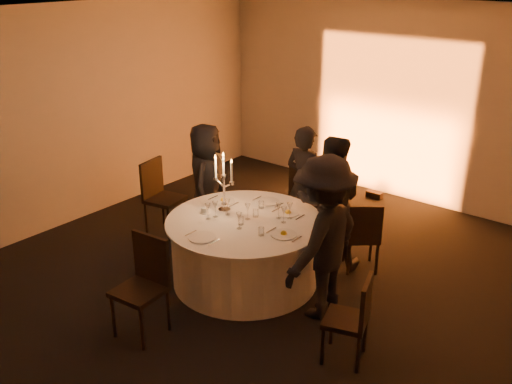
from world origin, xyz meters
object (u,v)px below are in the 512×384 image
Objects in this scene: chair_right at (354,315)px; guest_left at (206,181)px; chair_back_right at (363,233)px; guest_back_left at (305,184)px; chair_left at (159,192)px; coffee_cup at (204,210)px; chair_front at (144,280)px; guest_back_right at (330,203)px; chair_back_left at (305,194)px; candelabra at (224,191)px; guest_right at (323,238)px; banquet_table at (245,250)px.

guest_left is (-2.86, 1.10, 0.29)m from chair_right.
chair_back_right is 0.57× the size of guest_back_left.
guest_left is at bearing 36.95° from guest_back_left.
chair_left is at bearing 91.33° from guest_left.
guest_back_left is at bearing 73.91° from coffee_cup.
chair_front is 2.41m from guest_back_right.
guest_back_left is (1.08, 0.71, 0.00)m from guest_left.
guest_back_left is 0.74m from guest_back_right.
chair_back_left is at bearing 81.54° from coffee_cup.
chair_left is 1.48m from candelabra.
chair_right is (0.74, -1.52, -0.01)m from chair_back_right.
candelabra reaches higher than chair_back_right.
guest_back_left reaches higher than chair_right.
chair_back_right is at bearing 163.21° from guest_back_right.
chair_right is at bearing 98.49° from guest_back_right.
chair_back_left is at bearing -142.10° from guest_right.
chair_left reaches higher than chair_back_right.
chair_left is (-1.75, 0.28, 0.19)m from banquet_table.
guest_back_left is (0.16, -0.28, 0.26)m from chair_back_left.
chair_front is at bearing 99.74° from chair_back_left.
chair_back_right is 1.23× the size of candelabra.
coffee_cup is at bearing 100.15° from chair_front.
coffee_cup is at bearing -116.90° from chair_right.
guest_right is at bearing -2.79° from candelabra.
chair_back_right reaches higher than chair_right.
guest_back_left is at bearing -68.40° from chair_left.
guest_back_left reaches higher than candelabra.
chair_back_right is at bearing -175.80° from guest_right.
coffee_cup is at bearing -127.50° from candelabra.
guest_back_right is (0.63, -0.39, 0.04)m from guest_back_left.
chair_right is (1.70, -0.50, 0.10)m from banquet_table.
chair_left is 2.39m from guest_back_right.
guest_left reaches higher than coffee_cup.
chair_back_right is 1.11m from guest_back_left.
chair_right is 7.95× the size of coffee_cup.
guest_right reaches higher than banquet_table.
chair_right is 0.50× the size of guest_right.
coffee_cup is (-1.45, -1.16, 0.30)m from chair_back_right.
guest_right is at bearing -144.00° from chair_right.
guest_back_left reaches higher than chair_left.
guest_right reaches higher than chair_left.
guest_right is at bearing 133.87° from guest_back_left.
banquet_table is 1.16m from guest_right.
coffee_cup is at bearing 89.51° from chair_back_left.
banquet_table is at bearing 15.31° from coffee_cup.
chair_back_right is at bearing -84.82° from chair_left.
banquet_table is 2.48× the size of candelabra.
chair_right is 1.86m from guest_back_right.
banquet_table is 1.10× the size of guest_back_right.
guest_back_right is at bearing -26.21° from chair_back_right.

